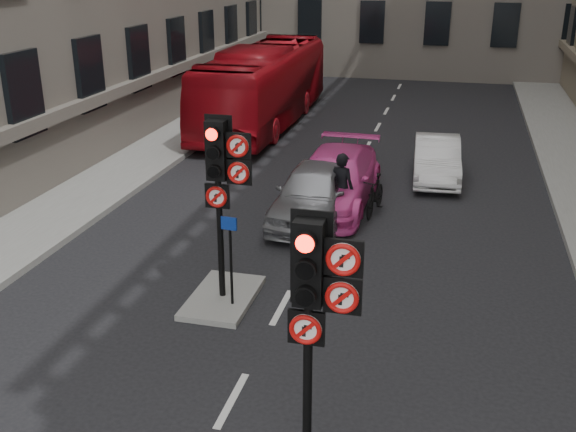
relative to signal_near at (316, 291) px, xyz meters
The scene contains 11 objects.
pavement_left 14.24m from the signal_near, 128.28° to the left, with size 3.00×50.00×0.16m, color gray.
centre_island 5.44m from the signal_near, 123.83° to the left, with size 1.20×2.00×0.12m, color gray.
signal_near is the anchor object (origin of this frame).
signal_far 4.77m from the signal_near, 123.02° to the left, with size 0.91×0.40×3.58m.
car_silver 9.12m from the signal_near, 102.05° to the left, with size 1.72×4.29×1.46m, color #93959A.
car_white 13.10m from the signal_near, 85.48° to the left, with size 1.33×3.80×1.25m, color silver.
car_pink 10.17m from the signal_near, 98.96° to the left, with size 2.04×5.02×1.46m, color #E6439F.
bus_red 19.45m from the signal_near, 107.95° to the left, with size 2.60×11.09×3.09m, color maroon.
motorcycle 9.76m from the signal_near, 92.40° to the left, with size 0.47×1.68×1.01m, color black.
motorcyclist 8.96m from the signal_near, 97.56° to the left, with size 0.66×0.43×1.81m, color black.
info_sign 4.59m from the signal_near, 122.80° to the left, with size 0.31×0.10×1.80m.
Camera 1 is at (2.94, -6.11, 6.39)m, focal length 42.00 mm.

